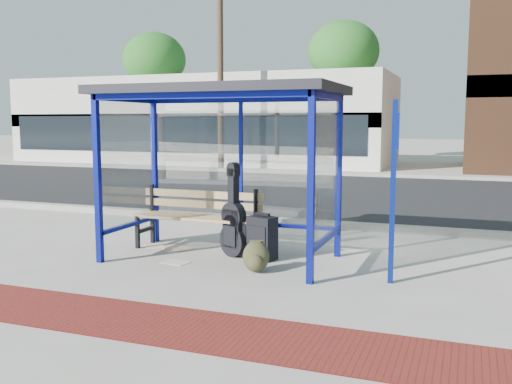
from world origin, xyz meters
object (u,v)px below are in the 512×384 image
at_px(bench, 198,214).
at_px(suitcase, 262,238).
at_px(guitar_bag, 234,224).
at_px(backpack, 256,257).

xyz_separation_m(bench, suitcase, (1.15, -0.29, -0.23)).
bearing_deg(suitcase, bench, -175.44).
xyz_separation_m(guitar_bag, backpack, (0.61, -0.69, -0.27)).
xyz_separation_m(bench, guitar_bag, (0.70, -0.25, -0.07)).
xyz_separation_m(bench, backpack, (1.31, -0.95, -0.34)).
height_order(guitar_bag, backpack, guitar_bag).
relative_size(guitar_bag, suitcase, 1.91).
bearing_deg(bench, guitar_bag, -19.25).
relative_size(suitcase, backpack, 1.63).
bearing_deg(bench, suitcase, -13.28).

